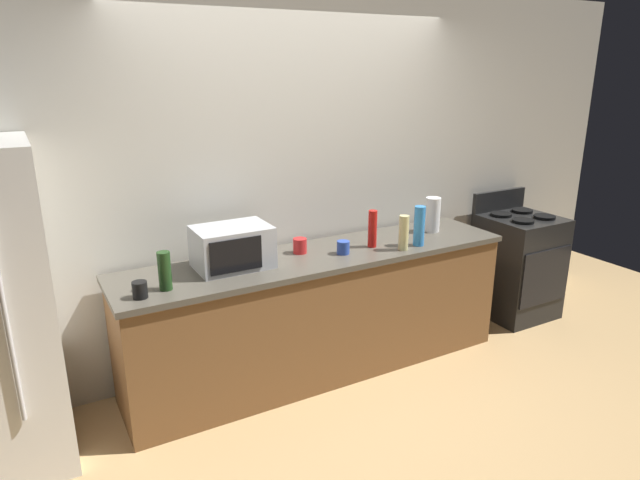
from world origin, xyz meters
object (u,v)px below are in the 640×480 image
Objects in this scene: bottle_hot_sauce at (372,229)px; mug_black at (140,290)px; mug_red at (300,246)px; bottle_vinegar at (404,233)px; bottle_wine at (165,271)px; paper_towel_roll at (433,215)px; mug_blue at (343,247)px; bottle_spray_cleaner at (419,226)px; microwave at (232,247)px; stove_range at (517,265)px.

bottle_hot_sauce is 1.67m from mug_black.
bottle_hot_sauce reaches higher than mug_red.
bottle_vinegar is 2.38× the size of mug_red.
bottle_wine is 0.18m from mug_black.
paper_towel_roll reaches higher than mug_blue.
bottle_hot_sauce is (-0.31, 0.14, -0.01)m from bottle_spray_cleaner.
bottle_spray_cleaner is (1.34, -0.23, 0.01)m from microwave.
bottle_vinegar is 1.81m from mug_black.
microwave is at bearing -175.82° from mug_red.
paper_towel_roll is 2.79× the size of mug_black.
stove_range is 11.16× the size of mug_black.
microwave is 1.92× the size of bottle_vinegar.
paper_towel_roll is at bearing 5.60° from mug_black.
paper_towel_roll is (-0.96, 0.05, 0.57)m from stove_range.
bottle_hot_sauce is 0.28m from mug_blue.
paper_towel_roll is at bearing 177.02° from stove_range.
mug_red is at bearing 177.70° from stove_range.
mug_red is (-0.52, 0.13, -0.08)m from bottle_hot_sauce.
bottle_hot_sauce is 1.50m from bottle_wine.
paper_towel_roll reaches higher than mug_black.
stove_range is 4.33× the size of bottle_vinegar.
mug_blue is (-0.42, 0.13, -0.08)m from bottle_vinegar.
paper_towel_roll is 2.14m from bottle_wine.
mug_blue is at bearing 169.81° from bottle_spray_cleaner.
bottle_wine is (-3.10, -0.12, 0.55)m from stove_range.
paper_towel_roll is at bearing 28.45° from bottle_vinegar.
stove_range is 1.70m from bottle_hot_sauce.
bottle_vinegar is at bearing -46.98° from bottle_hot_sauce.
bottle_spray_cleaner is at bearing -10.19° from mug_blue.
stove_range is 11.78× the size of mug_blue.
bottle_wine is 2.52× the size of mug_blue.
mug_black is (-2.29, -0.22, -0.09)m from paper_towel_roll.
microwave is 0.51m from mug_red.
bottle_spray_cleaner is at bearing -23.32° from bottle_hot_sauce.
bottle_vinegar is at bearing -171.75° from stove_range.
bottle_spray_cleaner is (-0.32, -0.23, 0.01)m from paper_towel_roll.
stove_range is 3.30m from mug_black.
microwave is at bearing 19.63° from bottle_wine.
mug_red is (-0.83, 0.27, -0.09)m from bottle_spray_cleaner.
microwave is 5.24× the size of mug_blue.
mug_red is at bearing 162.28° from bottle_spray_cleaner.
mug_blue is at bearing 162.34° from bottle_vinegar.
microwave is 1.65× the size of bottle_spray_cleaner.
bottle_hot_sauce is at bearing -14.14° from mug_red.
mug_blue is 0.30m from mug_red.
mug_blue is (-0.26, -0.03, -0.09)m from bottle_hot_sauce.
mug_red is (-0.67, 0.29, -0.07)m from bottle_vinegar.
mug_red is at bearing 12.80° from mug_black.
mug_red reaches higher than mug_black.
microwave is 2.08× the size of bottle_wine.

